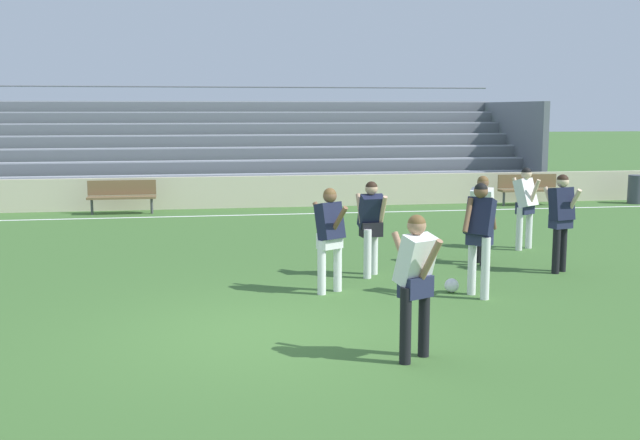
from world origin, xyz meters
TOP-DOWN VIEW (x-y plane):
  - ground_plane at (0.00, 0.00)m, footprint 160.00×160.00m
  - field_line_sideline at (0.00, 10.87)m, footprint 44.00×0.12m
  - sideline_wall at (0.00, 12.44)m, footprint 48.00×0.16m
  - bleacher_stand at (0.14, 16.25)m, footprint 20.31×5.59m
  - bench_near_wall_gap at (8.82, 11.67)m, footprint 1.80×0.40m
  - bench_far_left at (-2.77, 11.67)m, footprint 1.80×0.40m
  - trash_bin at (12.17, 11.55)m, footprint 0.46×0.46m
  - player_dark_trailing_run at (1.18, 1.94)m, footprint 0.49×0.72m
  - player_dark_dropping_back at (3.33, 1.32)m, footprint 0.65×0.54m
  - player_dark_on_ball at (5.35, 2.76)m, footprint 0.48×0.57m
  - player_white_overlapping at (1.56, -1.35)m, footprint 0.51×0.69m
  - player_white_challenging at (5.68, 4.95)m, footprint 0.52×0.63m
  - player_white_pressing_high at (4.28, 3.66)m, footprint 0.68×0.51m
  - player_dark_wide_right at (2.07, 2.99)m, footprint 0.44×0.55m
  - soccer_ball at (3.03, 1.65)m, footprint 0.22×0.22m

SIDE VIEW (x-z plane):
  - ground_plane at x=0.00m, z-range 0.00..0.00m
  - field_line_sideline at x=0.00m, z-range 0.00..0.01m
  - soccer_ball at x=3.03m, z-range 0.00..0.22m
  - trash_bin at x=12.17m, z-range 0.00..0.85m
  - sideline_wall at x=0.00m, z-range 0.00..0.90m
  - bench_near_wall_gap at x=8.82m, z-range 0.10..1.00m
  - bench_far_left at x=-2.77m, z-range 0.10..1.00m
  - player_dark_wide_right at x=2.07m, z-range 0.15..1.76m
  - player_white_pressing_high at x=4.28m, z-range 0.15..1.76m
  - player_dark_trailing_run at x=1.18m, z-range 0.15..1.77m
  - player_white_challenging at x=5.68m, z-range 0.15..1.80m
  - player_white_overlapping at x=1.56m, z-range 0.16..1.81m
  - player_dark_on_ball at x=5.35m, z-range 0.17..1.87m
  - player_dark_dropping_back at x=3.33m, z-range 0.17..1.89m
  - bleacher_stand at x=0.14m, z-range -0.21..3.41m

